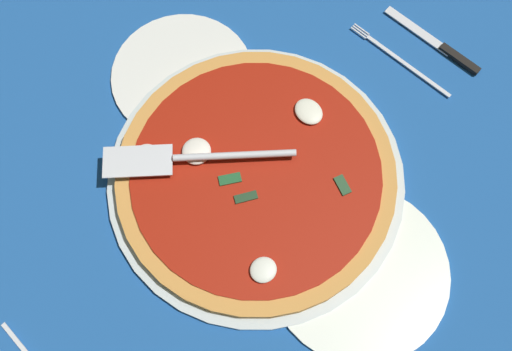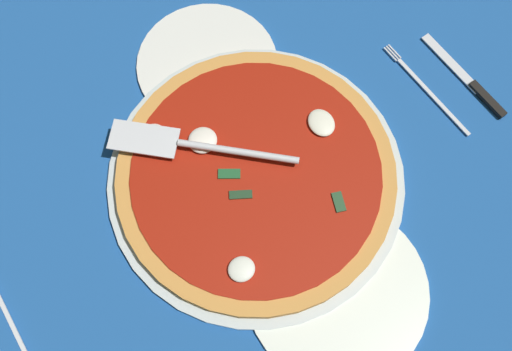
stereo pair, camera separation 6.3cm
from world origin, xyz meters
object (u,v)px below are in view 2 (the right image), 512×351
dinner_plate_left (337,291)px  pizza (255,175)px  place_setting_near (449,87)px  dinner_plate_right (207,65)px  pizza_server (196,146)px

dinner_plate_left → pizza: (19.41, 2.49, 1.69)cm
dinner_plate_left → place_setting_near: 36.37cm
pizza → place_setting_near: pizza is taller
dinner_plate_right → pizza_server: bearing=149.4°
dinner_plate_right → place_setting_near: bearing=-123.2°
pizza → place_setting_near: (-0.13, -33.33, -1.84)cm
dinner_plate_left → place_setting_near: size_ratio=1.12×
pizza → pizza_server: (6.92, 5.89, 2.46)cm
pizza → pizza_server: 9.41cm
dinner_plate_left → dinner_plate_right: 39.76cm
pizza → pizza_server: pizza_server is taller
dinner_plate_left → pizza: size_ratio=0.62×
pizza_server → place_setting_near: bearing=-153.7°
dinner_plate_left → dinner_plate_right: bearing=0.7°
dinner_plate_left → pizza: 19.64cm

